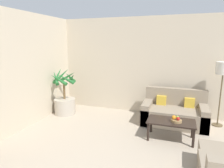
# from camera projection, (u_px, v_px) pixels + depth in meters

# --- Properties ---
(wall_back) EXTENTS (8.44, 0.06, 2.70)m
(wall_back) POSITION_uv_depth(u_px,v_px,m) (181.00, 67.00, 5.30)
(wall_back) COLOR beige
(wall_back) RESTS_ON ground_plane
(potted_palm) EXTENTS (0.74, 0.74, 1.31)m
(potted_palm) POSITION_uv_depth(u_px,v_px,m) (65.00, 100.00, 5.66)
(potted_palm) COLOR #ADA393
(potted_palm) RESTS_ON ground_plane
(sofa_loveseat) EXTENTS (1.52, 0.86, 0.84)m
(sofa_loveseat) POSITION_uv_depth(u_px,v_px,m) (174.00, 113.00, 4.97)
(sofa_loveseat) COLOR gray
(sofa_loveseat) RESTS_ON ground_plane
(floor_lamp) EXTENTS (0.33, 0.33, 1.56)m
(floor_lamp) POSITION_uv_depth(u_px,v_px,m) (223.00, 72.00, 4.63)
(floor_lamp) COLOR brown
(floor_lamp) RESTS_ON ground_plane
(coffee_table) EXTENTS (0.96, 0.52, 0.41)m
(coffee_table) POSITION_uv_depth(u_px,v_px,m) (171.00, 123.00, 4.13)
(coffee_table) COLOR black
(coffee_table) RESTS_ON ground_plane
(fruit_bowl) EXTENTS (0.21, 0.21, 0.05)m
(fruit_bowl) POSITION_uv_depth(u_px,v_px,m) (176.00, 121.00, 4.06)
(fruit_bowl) COLOR #997A4C
(fruit_bowl) RESTS_ON coffee_table
(apple_red) EXTENTS (0.07, 0.07, 0.07)m
(apple_red) POSITION_uv_depth(u_px,v_px,m) (178.00, 119.00, 4.01)
(apple_red) COLOR red
(apple_red) RESTS_ON fruit_bowl
(apple_green) EXTENTS (0.07, 0.07, 0.07)m
(apple_green) POSITION_uv_depth(u_px,v_px,m) (177.00, 117.00, 4.09)
(apple_green) COLOR olive
(apple_green) RESTS_ON fruit_bowl
(orange_fruit) EXTENTS (0.08, 0.08, 0.08)m
(orange_fruit) POSITION_uv_depth(u_px,v_px,m) (174.00, 117.00, 4.06)
(orange_fruit) COLOR orange
(orange_fruit) RESTS_ON fruit_bowl
(ottoman) EXTENTS (0.60, 0.51, 0.38)m
(ottoman) POSITION_uv_depth(u_px,v_px,m) (220.00, 160.00, 3.13)
(ottoman) COLOR gray
(ottoman) RESTS_ON ground_plane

